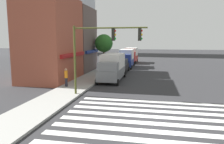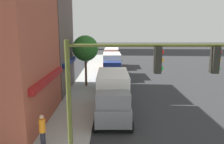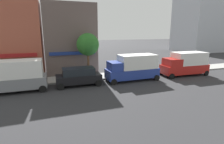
{
  "view_description": "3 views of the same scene",
  "coord_description": "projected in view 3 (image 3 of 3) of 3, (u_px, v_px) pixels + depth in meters",
  "views": [
    {
      "loc": [
        -11.85,
        -0.04,
        4.61
      ],
      "look_at": [
        12.37,
        4.7,
        1.0
      ],
      "focal_mm": 35.0,
      "sensor_mm": 36.0,
      "label": 1
    },
    {
      "loc": [
        -2.57,
        4.86,
        6.12
      ],
      "look_at": [
        22.42,
        4.7,
        1.2
      ],
      "focal_mm": 35.0,
      "sensor_mm": 36.0,
      "label": 2
    },
    {
      "loc": [
        16.2,
        -13.48,
        5.7
      ],
      "look_at": [
        22.42,
        4.7,
        1.2
      ],
      "focal_mm": 28.0,
      "sensor_mm": 36.0,
      "label": 3
    }
  ],
  "objects": [
    {
      "name": "box_truck_grey",
      "position": [
        13.0,
        76.0,
        16.51
      ],
      "size": [
        6.21,
        2.42,
        3.04
      ],
      "rotation": [
        0.0,
        0.0,
        -0.0
      ],
      "color": "slate",
      "rests_on": "ground_plane"
    },
    {
      "name": "street_tree",
      "position": [
        88.0,
        45.0,
        20.98
      ],
      "size": [
        2.69,
        2.69,
        5.35
      ],
      "color": "brown",
      "rests_on": "sidewalk_left"
    },
    {
      "name": "box_truck_blue",
      "position": [
        133.0,
        67.0,
        20.47
      ],
      "size": [
        6.24,
        2.42,
        3.04
      ],
      "rotation": [
        0.0,
        0.0,
        0.02
      ],
      "color": "navy",
      "rests_on": "ground_plane"
    },
    {
      "name": "box_truck_red",
      "position": [
        185.0,
        63.0,
        22.85
      ],
      "size": [
        6.26,
        2.42,
        3.04
      ],
      "rotation": [
        0.0,
        0.0,
        -0.03
      ],
      "color": "#B21E19",
      "rests_on": "ground_plane"
    },
    {
      "name": "storefront_row",
      "position": [
        39.0,
        40.0,
        22.75
      ],
      "size": [
        14.61,
        5.3,
        9.36
      ],
      "color": "#9E4C38",
      "rests_on": "ground_plane"
    },
    {
      "name": "suv_black",
      "position": [
        79.0,
        76.0,
        18.59
      ],
      "size": [
        4.7,
        2.12,
        1.94
      ],
      "rotation": [
        0.0,
        0.0,
        -0.0
      ],
      "color": "black",
      "rests_on": "ground_plane"
    }
  ]
}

